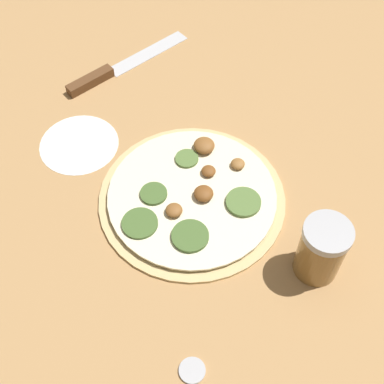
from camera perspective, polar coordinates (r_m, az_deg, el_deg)
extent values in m
plane|color=tan|center=(0.84, 0.00, -0.78)|extent=(3.00, 3.00, 0.00)
cylinder|color=#D6B77A|center=(0.84, 0.00, -0.59)|extent=(0.29, 0.29, 0.01)
cylinder|color=#EFE5C1|center=(0.83, 0.00, -0.32)|extent=(0.26, 0.26, 0.00)
cylinder|color=#47662D|center=(0.79, -0.20, -4.72)|extent=(0.06, 0.06, 0.01)
cylinder|color=#47662D|center=(0.80, -5.59, -3.34)|extent=(0.05, 0.05, 0.00)
cylinder|color=#567538|center=(0.87, -0.56, 3.59)|extent=(0.04, 0.04, 0.00)
ellipsoid|color=brown|center=(0.88, 1.52, 4.96)|extent=(0.03, 0.03, 0.02)
ellipsoid|color=brown|center=(0.82, 1.26, -0.09)|extent=(0.03, 0.03, 0.02)
cylinder|color=#47662D|center=(0.83, -4.11, -0.18)|extent=(0.04, 0.04, 0.01)
cylinder|color=#567538|center=(0.82, 5.45, -1.32)|extent=(0.05, 0.05, 0.01)
ellipsoid|color=brown|center=(0.85, 1.78, 2.25)|extent=(0.02, 0.02, 0.01)
ellipsoid|color=brown|center=(0.81, -1.93, -1.96)|extent=(0.03, 0.03, 0.01)
ellipsoid|color=#996633|center=(0.86, 4.92, 3.01)|extent=(0.02, 0.02, 0.01)
cube|color=silver|center=(1.08, -4.68, 14.55)|extent=(0.16, 0.13, 0.00)
cube|color=brown|center=(1.02, -10.80, 11.57)|extent=(0.09, 0.07, 0.02)
cylinder|color=olive|center=(0.76, 13.55, -6.25)|extent=(0.06, 0.06, 0.09)
cylinder|color=#B2B2B7|center=(0.72, 14.33, -4.26)|extent=(0.07, 0.07, 0.01)
cylinder|color=#B2B2B7|center=(0.72, 0.02, -18.46)|extent=(0.03, 0.03, 0.01)
cylinder|color=white|center=(0.93, -11.95, 5.01)|extent=(0.13, 0.13, 0.00)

